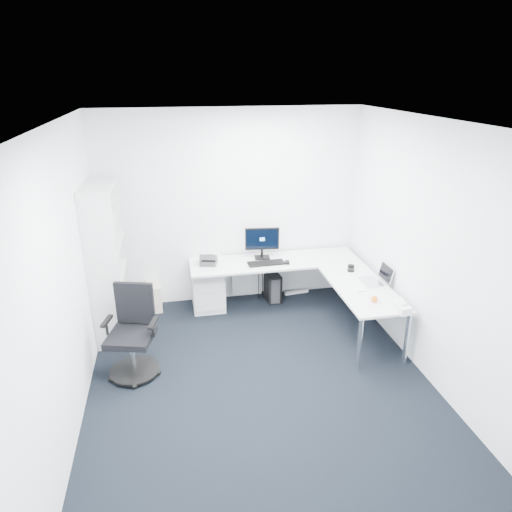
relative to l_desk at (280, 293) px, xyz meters
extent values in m
plane|color=black|center=(-0.55, -1.40, -0.34)|extent=(4.20, 4.20, 0.00)
plane|color=white|center=(-0.55, -1.40, 2.36)|extent=(4.20, 4.20, 0.00)
cube|color=white|center=(-0.55, 0.70, 1.01)|extent=(3.60, 0.02, 2.70)
cube|color=white|center=(-0.55, -3.50, 1.01)|extent=(3.60, 0.02, 2.70)
cube|color=white|center=(-2.35, -1.40, 1.01)|extent=(0.02, 4.20, 2.70)
cube|color=white|center=(1.25, -1.40, 1.01)|extent=(0.02, 4.20, 2.70)
cube|color=silver|center=(-0.93, 0.45, -0.01)|extent=(0.43, 0.54, 0.67)
cube|color=black|center=(0.00, 0.52, -0.14)|extent=(0.23, 0.44, 0.41)
cube|color=#BDB3A1|center=(-1.69, 0.56, -0.15)|extent=(0.23, 0.42, 0.38)
cube|color=white|center=(0.41, 0.61, -0.32)|extent=(0.38, 0.11, 0.04)
cube|color=black|center=(-0.15, 0.23, 0.35)|extent=(0.50, 0.19, 0.02)
cube|color=black|center=(0.14, 0.19, 0.36)|extent=(0.08, 0.11, 0.03)
cube|color=white|center=(0.77, -0.60, 0.35)|extent=(0.17, 0.46, 0.01)
sphere|color=orange|center=(0.82, -1.08, 0.38)|extent=(0.07, 0.07, 0.07)
cube|color=white|center=(1.01, -1.34, 0.38)|extent=(0.16, 0.26, 0.08)
camera|label=1|loc=(-1.37, -5.34, 2.76)|focal=32.00mm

